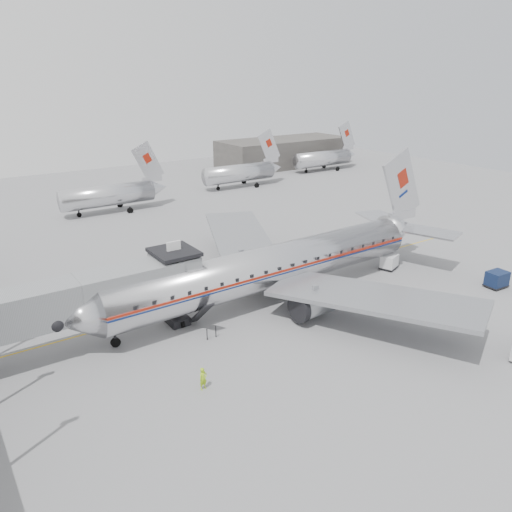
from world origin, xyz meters
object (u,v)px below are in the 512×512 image
(airliner, at_px, (277,265))
(baggage_cart_navy, at_px, (497,279))
(baggage_cart_white, at_px, (389,261))
(ramp_worker, at_px, (203,379))

(airliner, relative_size, baggage_cart_navy, 18.39)
(airliner, relative_size, baggage_cart_white, 16.76)
(ramp_worker, bearing_deg, airliner, 26.10)
(baggage_cart_white, bearing_deg, airliner, 155.52)
(ramp_worker, bearing_deg, baggage_cart_white, 7.37)
(airliner, height_order, baggage_cart_white, airliner)
(baggage_cart_white, height_order, ramp_worker, ramp_worker)
(baggage_cart_navy, xyz_separation_m, ramp_worker, (-32.03, 1.37, -0.07))
(airliner, bearing_deg, baggage_cart_white, -5.27)
(baggage_cart_navy, relative_size, ramp_worker, 1.36)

